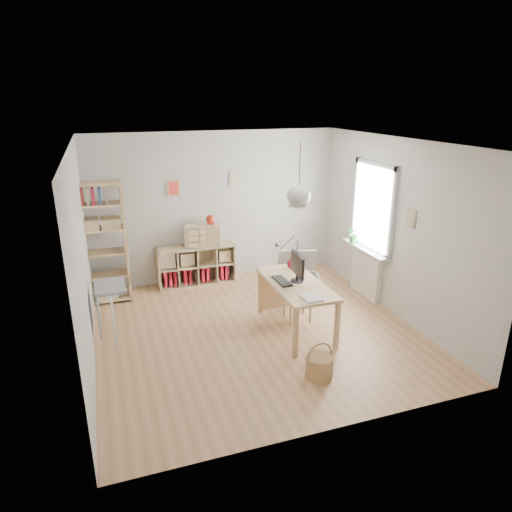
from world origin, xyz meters
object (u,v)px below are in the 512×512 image
object	(u,v)px
storage_chest	(299,281)
desk	(296,288)
cube_shelf	(195,268)
chair	(297,292)
monitor	(297,266)
drawer_chest	(203,236)
tall_bookshelf	(100,239)

from	to	relation	value
storage_chest	desk	bearing A→B (deg)	-100.92
cube_shelf	storage_chest	bearing A→B (deg)	-32.94
desk	storage_chest	size ratio (longest dim) A/B	1.66
cube_shelf	desk	bearing A→B (deg)	-65.39
chair	monitor	world-z (taller)	monitor
cube_shelf	drawer_chest	xyz separation A→B (m)	(0.17, -0.04, 0.61)
desk	storage_chest	world-z (taller)	desk
cube_shelf	drawer_chest	world-z (taller)	drawer_chest
cube_shelf	drawer_chest	size ratio (longest dim) A/B	2.16
desk	tall_bookshelf	xyz separation A→B (m)	(-2.59, 1.95, 0.43)
chair	storage_chest	distance (m)	0.96
monitor	drawer_chest	xyz separation A→B (m)	(-0.88, 2.16, -0.07)
tall_bookshelf	desk	bearing A→B (deg)	-37.01
drawer_chest	tall_bookshelf	bearing A→B (deg)	-154.79
storage_chest	monitor	distance (m)	1.48
monitor	drawer_chest	distance (m)	2.33
cube_shelf	storage_chest	distance (m)	1.93
desk	tall_bookshelf	bearing A→B (deg)	142.99
tall_bookshelf	monitor	xyz separation A→B (m)	(2.61, -1.92, -0.11)
cube_shelf	storage_chest	world-z (taller)	cube_shelf
desk	cube_shelf	size ratio (longest dim) A/B	1.07
desk	chair	world-z (taller)	chair
storage_chest	drawer_chest	distance (m)	1.89
tall_bookshelf	drawer_chest	size ratio (longest dim) A/B	3.09
desk	cube_shelf	bearing A→B (deg)	114.61
chair	storage_chest	size ratio (longest dim) A/B	0.83
chair	tall_bookshelf	bearing A→B (deg)	154.66
tall_bookshelf	chair	distance (m)	3.26
storage_chest	cube_shelf	bearing A→B (deg)	162.76
desk	drawer_chest	world-z (taller)	drawer_chest
chair	monitor	bearing A→B (deg)	-109.45
desk	storage_chest	distance (m)	1.39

